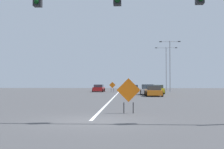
% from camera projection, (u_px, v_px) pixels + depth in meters
% --- Properties ---
extents(ground, '(152.94, 152.94, 0.00)m').
position_uv_depth(ground, '(91.00, 121.00, 12.05)').
color(ground, '#444447').
extents(road_centre_stripe, '(0.16, 84.97, 0.01)m').
position_uv_depth(road_centre_stripe, '(120.00, 91.00, 54.45)').
color(road_centre_stripe, white).
rests_on(road_centre_stripe, ground).
extents(traffic_signal_assembly, '(14.15, 0.44, 6.71)m').
position_uv_depth(traffic_signal_assembly, '(160.00, 2.00, 12.02)').
color(traffic_signal_assembly, gray).
rests_on(traffic_signal_assembly, ground).
extents(street_lamp_far_right, '(3.84, 0.24, 9.36)m').
position_uv_depth(street_lamp_far_right, '(170.00, 62.00, 51.33)').
color(street_lamp_far_right, gray).
rests_on(street_lamp_far_right, ground).
extents(street_lamp_mid_right, '(4.77, 0.24, 9.43)m').
position_uv_depth(street_lamp_mid_right, '(166.00, 65.00, 61.01)').
color(street_lamp_mid_right, gray).
rests_on(street_lamp_mid_right, ground).
extents(construction_sign_median_near, '(1.12, 0.05, 1.81)m').
position_uv_depth(construction_sign_median_near, '(112.00, 86.00, 48.75)').
color(construction_sign_median_near, orange).
rests_on(construction_sign_median_near, ground).
extents(construction_sign_right_shoulder, '(1.29, 0.08, 1.89)m').
position_uv_depth(construction_sign_right_shoulder, '(128.00, 92.00, 15.14)').
color(construction_sign_right_shoulder, orange).
rests_on(construction_sign_right_shoulder, ground).
extents(car_red_far, '(2.03, 4.24, 1.33)m').
position_uv_depth(car_red_far, '(99.00, 88.00, 51.26)').
color(car_red_far, red).
rests_on(car_red_far, ground).
extents(car_orange_approaching, '(2.02, 4.27, 1.30)m').
position_uv_depth(car_orange_approaching, '(153.00, 91.00, 34.51)').
color(car_orange_approaching, orange).
rests_on(car_orange_approaching, ground).
extents(car_black_passing, '(2.14, 4.04, 1.26)m').
position_uv_depth(car_black_passing, '(133.00, 89.00, 50.87)').
color(car_black_passing, black).
rests_on(car_black_passing, ground).
extents(car_yellow_mid, '(2.16, 4.39, 1.34)m').
position_uv_depth(car_yellow_mid, '(156.00, 89.00, 42.13)').
color(car_yellow_mid, gold).
rests_on(car_yellow_mid, ground).
extents(car_white_near, '(2.17, 4.16, 1.43)m').
position_uv_depth(car_white_near, '(147.00, 90.00, 39.05)').
color(car_white_near, white).
rests_on(car_white_near, ground).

